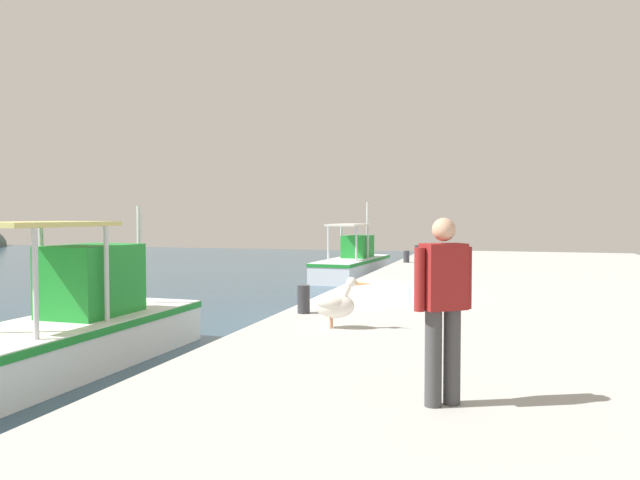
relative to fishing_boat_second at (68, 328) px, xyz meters
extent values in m
cube|color=#B2B2AD|center=(5.10, -8.12, -0.27)|extent=(36.00, 10.00, 0.80)
cube|color=white|center=(-0.12, 0.00, -0.27)|extent=(5.87, 1.99, 0.81)
cube|color=#1E8C2D|center=(-0.12, 0.00, 0.06)|extent=(5.91, 2.03, 0.12)
cube|color=#1E8C2D|center=(0.61, -0.01, 0.76)|extent=(1.65, 1.17, 1.25)
cylinder|color=silver|center=(-1.45, -0.66, 0.94)|extent=(0.08, 0.08, 1.60)
cylinder|color=silver|center=(0.13, -0.68, 0.94)|extent=(0.08, 0.08, 1.60)
cylinder|color=silver|center=(0.15, 0.67, 0.94)|extent=(0.08, 0.08, 1.60)
cube|color=#D8CC72|center=(-0.65, 0.01, 1.78)|extent=(2.39, 1.44, 0.08)
cylinder|color=silver|center=(2.07, -0.02, 1.13)|extent=(0.10, 0.10, 1.98)
torus|color=orange|center=(0.61, 0.63, 0.76)|extent=(0.54, 0.11, 0.54)
cube|color=white|center=(15.57, -1.15, -0.26)|extent=(6.10, 2.03, 0.82)
cube|color=#1E8C2D|center=(15.57, -1.15, 0.07)|extent=(6.15, 2.08, 0.12)
cube|color=#1E8C2D|center=(16.32, -1.20, 0.62)|extent=(1.74, 1.10, 0.94)
cylinder|color=silver|center=(14.19, -1.65, 0.83)|extent=(0.08, 0.08, 1.36)
cylinder|color=silver|center=(14.26, -0.49, 0.83)|extent=(0.08, 0.08, 1.36)
cylinder|color=silver|center=(15.81, -1.75, 0.83)|extent=(0.08, 0.08, 1.36)
cylinder|color=silver|center=(15.88, -0.59, 0.83)|extent=(0.08, 0.08, 1.36)
cube|color=silver|center=(15.03, -1.12, 1.55)|extent=(2.51, 1.37, 0.08)
cylinder|color=silver|center=(17.82, -1.30, 1.34)|extent=(0.10, 0.10, 2.38)
torus|color=orange|center=(16.32, -0.64, 0.62)|extent=(0.55, 0.13, 0.54)
cylinder|color=tan|center=(0.61, -4.46, 0.24)|extent=(0.04, 0.04, 0.22)
cylinder|color=tan|center=(0.73, -4.45, 0.24)|extent=(0.04, 0.04, 0.22)
ellipsoid|color=white|center=(0.68, -4.51, 0.49)|extent=(0.39, 0.67, 0.40)
ellipsoid|color=silver|center=(0.67, -4.46, 0.55)|extent=(0.43, 0.58, 0.28)
cylinder|color=white|center=(0.70, -4.70, 0.71)|extent=(0.11, 0.20, 0.27)
sphere|color=white|center=(0.71, -4.78, 0.87)|extent=(0.18, 0.18, 0.16)
cone|color=#F2B272|center=(0.73, -4.98, 0.85)|extent=(0.10, 0.31, 0.07)
cylinder|color=#3F3F42|center=(-2.67, -6.59, 0.58)|extent=(0.16, 0.16, 0.91)
cylinder|color=#3F3F42|center=(-2.79, -6.42, 0.58)|extent=(0.16, 0.16, 0.91)
cube|color=maroon|center=(-2.73, -6.51, 1.34)|extent=(0.43, 0.46, 0.62)
cylinder|color=maroon|center=(-2.59, -6.71, 1.32)|extent=(0.10, 0.10, 0.59)
cylinder|color=maroon|center=(-2.88, -6.30, 1.32)|extent=(0.10, 0.10, 0.59)
sphere|color=tan|center=(-2.73, -6.51, 1.78)|extent=(0.22, 0.22, 0.22)
cylinder|color=#333338|center=(1.92, -3.57, 0.38)|extent=(0.23, 0.23, 0.52)
cylinder|color=#333338|center=(14.41, -3.57, 0.35)|extent=(0.23, 0.23, 0.45)
cylinder|color=#333338|center=(17.52, -3.57, 0.39)|extent=(0.23, 0.23, 0.52)
camera|label=1|loc=(-8.36, -7.01, 1.90)|focal=33.41mm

